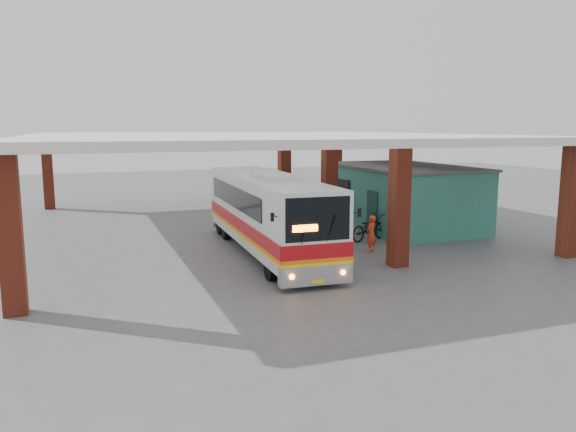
% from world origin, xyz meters
% --- Properties ---
extents(ground, '(90.00, 90.00, 0.00)m').
position_xyz_m(ground, '(0.00, 0.00, 0.00)').
color(ground, '#515154').
rests_on(ground, ground).
extents(brick_columns, '(20.10, 21.60, 4.35)m').
position_xyz_m(brick_columns, '(1.43, 5.00, 2.17)').
color(brick_columns, maroon).
rests_on(brick_columns, ground).
extents(canopy_roof, '(21.00, 23.00, 0.30)m').
position_xyz_m(canopy_roof, '(0.50, 6.50, 4.50)').
color(canopy_roof, silver).
rests_on(canopy_roof, brick_columns).
extents(shop_building, '(5.20, 8.20, 3.11)m').
position_xyz_m(shop_building, '(7.49, 4.00, 1.56)').
color(shop_building, '#2C6F5E').
rests_on(shop_building, ground).
extents(coach_bus, '(2.83, 11.40, 3.29)m').
position_xyz_m(coach_bus, '(-0.77, 0.65, 1.64)').
color(coach_bus, silver).
rests_on(coach_bus, ground).
extents(motorcycle, '(2.33, 1.48, 1.16)m').
position_xyz_m(motorcycle, '(4.29, 1.52, 0.58)').
color(motorcycle, black).
rests_on(motorcycle, ground).
extents(pedestrian, '(0.66, 0.60, 1.50)m').
position_xyz_m(pedestrian, '(3.20, -0.64, 0.75)').
color(pedestrian, red).
rests_on(pedestrian, ground).
extents(red_chair, '(0.61, 0.61, 0.88)m').
position_xyz_m(red_chair, '(4.99, 5.79, 0.41)').
color(red_chair, red).
rests_on(red_chair, ground).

